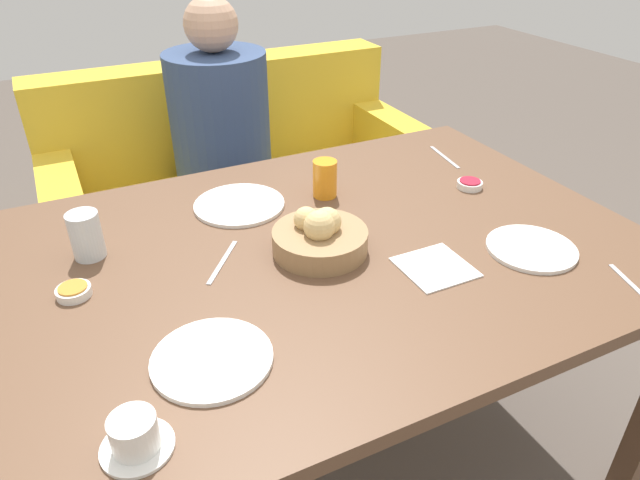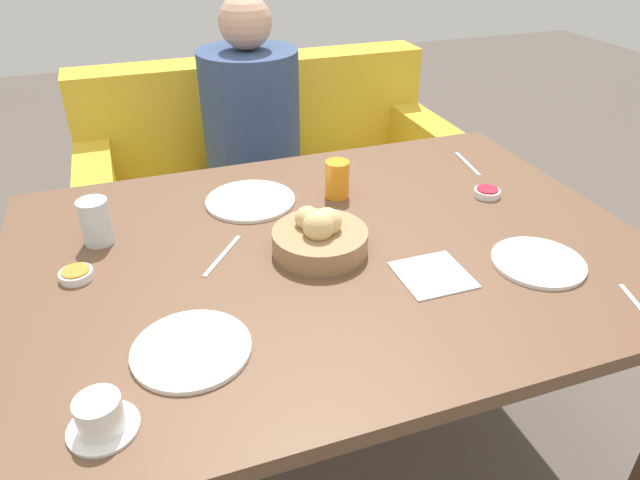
% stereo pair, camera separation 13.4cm
% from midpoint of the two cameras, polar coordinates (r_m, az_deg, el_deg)
% --- Properties ---
extents(ground_plane, '(10.00, 10.00, 0.00)m').
position_cam_midpoint_polar(ground_plane, '(1.90, -1.44, -20.68)').
color(ground_plane, '#564C44').
extents(dining_table, '(1.52, 1.09, 0.77)m').
position_cam_midpoint_polar(dining_table, '(1.42, -1.80, -3.44)').
color(dining_table, brown).
rests_on(dining_table, ground_plane).
extents(couch, '(1.56, 0.70, 0.88)m').
position_cam_midpoint_polar(couch, '(2.61, -9.61, 4.12)').
color(couch, gold).
rests_on(couch, ground_plane).
extents(seated_person, '(0.38, 0.49, 1.20)m').
position_cam_midpoint_polar(seated_person, '(2.38, -11.03, 6.09)').
color(seated_person, '#23232D').
rests_on(seated_person, ground_plane).
extents(bread_basket, '(0.23, 0.23, 0.11)m').
position_cam_midpoint_polar(bread_basket, '(1.33, -2.88, 0.34)').
color(bread_basket, '#99754C').
rests_on(bread_basket, dining_table).
extents(plate_near_left, '(0.22, 0.22, 0.01)m').
position_cam_midpoint_polar(plate_near_left, '(1.09, -14.31, -11.59)').
color(plate_near_left, white).
rests_on(plate_near_left, dining_table).
extents(plate_near_right, '(0.21, 0.21, 0.01)m').
position_cam_midpoint_polar(plate_near_right, '(1.42, 17.90, -0.89)').
color(plate_near_right, white).
rests_on(plate_near_right, dining_table).
extents(plate_far_center, '(0.24, 0.24, 0.01)m').
position_cam_midpoint_polar(plate_far_center, '(1.57, -10.51, 3.43)').
color(plate_far_center, white).
rests_on(plate_far_center, dining_table).
extents(juice_glass, '(0.07, 0.07, 0.10)m').
position_cam_midpoint_polar(juice_glass, '(1.58, -1.94, 6.09)').
color(juice_glass, orange).
rests_on(juice_glass, dining_table).
extents(water_tumbler, '(0.07, 0.07, 0.11)m').
position_cam_midpoint_polar(water_tumbler, '(1.44, -24.87, 0.35)').
color(water_tumbler, silver).
rests_on(water_tumbler, dining_table).
extents(coffee_cup, '(0.11, 0.11, 0.06)m').
position_cam_midpoint_polar(coffee_cup, '(0.97, -22.04, -17.86)').
color(coffee_cup, white).
rests_on(coffee_cup, dining_table).
extents(jam_bowl_berry, '(0.07, 0.07, 0.02)m').
position_cam_midpoint_polar(jam_bowl_berry, '(1.68, 12.56, 5.41)').
color(jam_bowl_berry, white).
rests_on(jam_bowl_berry, dining_table).
extents(jam_bowl_honey, '(0.07, 0.07, 0.02)m').
position_cam_midpoint_polar(jam_bowl_honey, '(1.34, -26.11, -4.73)').
color(jam_bowl_honey, white).
rests_on(jam_bowl_honey, dining_table).
extents(fork_silver, '(0.04, 0.18, 0.00)m').
position_cam_midpoint_polar(fork_silver, '(1.87, 10.35, 8.12)').
color(fork_silver, '#B7B7BC').
rests_on(fork_silver, dining_table).
extents(knife_silver, '(0.12, 0.15, 0.00)m').
position_cam_midpoint_polar(knife_silver, '(1.34, -12.55, -2.23)').
color(knife_silver, '#B7B7BC').
rests_on(knife_silver, dining_table).
extents(spoon_coffee, '(0.05, 0.13, 0.00)m').
position_cam_midpoint_polar(spoon_coffee, '(1.38, 26.14, -3.90)').
color(spoon_coffee, '#B7B7BC').
rests_on(spoon_coffee, dining_table).
extents(napkin, '(0.15, 0.15, 0.00)m').
position_cam_midpoint_polar(napkin, '(1.30, 8.58, -2.80)').
color(napkin, white).
rests_on(napkin, dining_table).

